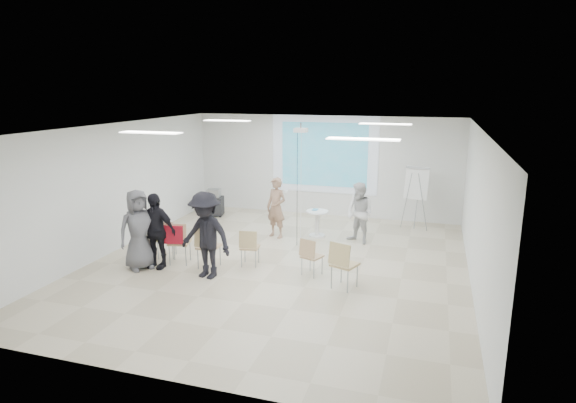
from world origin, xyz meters
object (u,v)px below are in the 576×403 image
(player_left, at_px, (276,204))
(chair_right_far, at_px, (343,261))
(chair_far_left, at_px, (166,236))
(flipchart_easel, at_px, (417,184))
(player_right, at_px, (360,210))
(chair_left_mid, at_px, (178,240))
(chair_center, at_px, (249,245))
(chair_left_inner, at_px, (207,244))
(chair_right_inner, at_px, (310,254))
(laptop, at_px, (209,245))
(audience_left, at_px, (155,225))
(pedestal_table, at_px, (317,222))
(audience_outer, at_px, (138,225))
(audience_mid, at_px, (206,230))
(av_cart, at_px, (214,203))

(player_left, bearing_deg, chair_right_far, -31.25)
(player_left, height_order, chair_far_left, player_left)
(flipchart_easel, bearing_deg, chair_far_left, -129.36)
(player_right, height_order, chair_far_left, player_right)
(chair_left_mid, bearing_deg, chair_center, -1.22)
(chair_far_left, xyz_separation_m, chair_left_inner, (1.19, -0.32, 0.03))
(chair_right_inner, xyz_separation_m, laptop, (-2.20, -0.15, 0.03))
(audience_left, bearing_deg, player_right, 40.00)
(flipchart_easel, bearing_deg, chair_left_mid, -124.95)
(chair_center, bearing_deg, audience_left, -170.39)
(chair_far_left, bearing_deg, chair_left_inner, -33.65)
(chair_right_far, xyz_separation_m, flipchart_easel, (1.13, 4.55, 0.71))
(player_left, bearing_deg, pedestal_table, 38.51)
(chair_center, relative_size, audience_outer, 0.43)
(chair_left_mid, xyz_separation_m, chair_center, (1.53, 0.33, -0.08))
(chair_center, relative_size, chair_right_far, 0.86)
(player_right, bearing_deg, player_left, -145.38)
(chair_far_left, distance_m, chair_left_inner, 1.24)
(chair_left_mid, height_order, audience_mid, audience_mid)
(pedestal_table, distance_m, audience_left, 4.25)
(player_left, xyz_separation_m, chair_left_inner, (-0.70, -2.58, -0.33))
(chair_right_far, bearing_deg, chair_left_mid, -163.88)
(chair_right_far, xyz_separation_m, laptop, (-2.96, 0.32, -0.06))
(laptop, distance_m, audience_outer, 1.54)
(player_right, distance_m, audience_mid, 4.10)
(laptop, distance_m, audience_left, 1.22)
(chair_left_inner, bearing_deg, av_cart, 113.43)
(chair_center, bearing_deg, laptop, -168.68)
(chair_right_far, bearing_deg, audience_mid, -155.27)
(audience_outer, bearing_deg, audience_mid, -53.46)
(player_right, distance_m, audience_outer, 5.24)
(chair_far_left, relative_size, audience_left, 0.47)
(chair_right_inner, distance_m, laptop, 2.21)
(chair_left_inner, height_order, audience_outer, audience_outer)
(chair_left_inner, xyz_separation_m, laptop, (-0.00, 0.10, -0.05))
(chair_right_inner, relative_size, flipchart_easel, 0.46)
(player_left, height_order, laptop, player_left)
(player_right, bearing_deg, chair_far_left, -118.29)
(laptop, xyz_separation_m, audience_mid, (0.20, -0.53, 0.51))
(chair_left_mid, xyz_separation_m, audience_left, (-0.37, -0.28, 0.38))
(player_left, height_order, player_right, player_left)
(chair_left_mid, distance_m, chair_right_inner, 2.93)
(audience_mid, height_order, audience_outer, audience_mid)
(chair_left_mid, relative_size, chair_center, 1.16)
(player_right, bearing_deg, chair_center, -100.07)
(pedestal_table, bearing_deg, chair_left_mid, -130.24)
(audience_mid, distance_m, flipchart_easel, 6.15)
(chair_left_mid, xyz_separation_m, chair_left_inner, (0.72, -0.06, -0.01))
(pedestal_table, xyz_separation_m, chair_far_left, (-2.90, -2.60, 0.12))
(player_left, relative_size, av_cart, 2.16)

